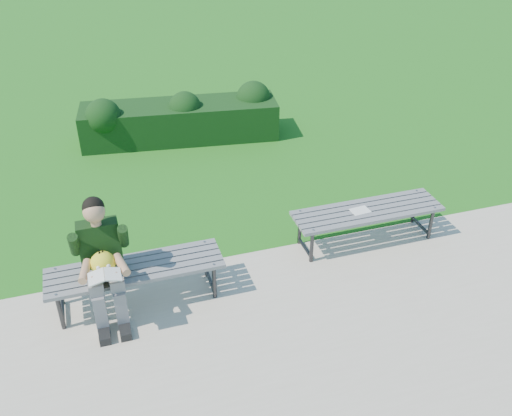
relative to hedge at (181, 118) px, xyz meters
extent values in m
plane|color=#357A24|center=(0.04, -3.39, -0.37)|extent=(80.00, 80.00, 0.00)
cube|color=beige|center=(0.04, -5.14, -0.36)|extent=(30.00, 3.50, 0.02)
cube|color=#16431C|center=(-0.02, 0.02, -0.07)|extent=(3.24, 1.21, 0.60)
sphere|color=#16431C|center=(-1.22, -0.04, 0.20)|extent=(0.62, 0.62, 0.55)
sphere|color=#16431C|center=(0.06, -0.08, 0.20)|extent=(0.58, 0.58, 0.52)
sphere|color=#16431C|center=(1.23, -0.03, 0.20)|extent=(0.64, 0.64, 0.57)
cube|color=gray|center=(-1.24, -4.05, 0.08)|extent=(1.80, 0.08, 0.04)
cube|color=gray|center=(-1.24, -3.95, 0.08)|extent=(1.80, 0.08, 0.04)
cube|color=gray|center=(-1.24, -3.84, 0.08)|extent=(1.80, 0.08, 0.04)
cube|color=gray|center=(-1.24, -3.74, 0.08)|extent=(1.80, 0.08, 0.04)
cube|color=gray|center=(-1.24, -3.63, 0.08)|extent=(1.80, 0.08, 0.04)
cylinder|color=#2D2D30|center=(-2.02, -4.03, -0.14)|extent=(0.04, 0.04, 0.41)
cylinder|color=#2D2D30|center=(-2.02, -3.65, -0.14)|extent=(0.04, 0.04, 0.41)
cylinder|color=#2D2D30|center=(-2.02, -3.84, 0.04)|extent=(0.04, 0.42, 0.04)
cylinder|color=#2D2D30|center=(-2.02, -3.84, -0.29)|extent=(0.04, 0.42, 0.04)
cylinder|color=gray|center=(-2.02, -4.05, 0.11)|extent=(0.02, 0.02, 0.01)
cylinder|color=gray|center=(-2.02, -3.63, 0.11)|extent=(0.02, 0.02, 0.01)
cylinder|color=#2D2D30|center=(-0.46, -4.03, -0.14)|extent=(0.04, 0.04, 0.41)
cylinder|color=#2D2D30|center=(-0.46, -3.65, -0.14)|extent=(0.04, 0.04, 0.41)
cylinder|color=#2D2D30|center=(-0.46, -3.84, 0.04)|extent=(0.04, 0.42, 0.04)
cylinder|color=#2D2D30|center=(-0.46, -3.84, -0.29)|extent=(0.04, 0.42, 0.04)
cylinder|color=gray|center=(-0.46, -4.05, 0.11)|extent=(0.02, 0.02, 0.01)
cylinder|color=gray|center=(-0.46, -3.63, 0.11)|extent=(0.02, 0.02, 0.01)
cube|color=gray|center=(1.54, -3.78, 0.08)|extent=(1.80, 0.08, 0.04)
cube|color=gray|center=(1.54, -3.68, 0.08)|extent=(1.80, 0.08, 0.04)
cube|color=gray|center=(1.54, -3.57, 0.08)|extent=(1.80, 0.09, 0.04)
cube|color=gray|center=(1.54, -3.47, 0.08)|extent=(1.80, 0.09, 0.04)
cube|color=gray|center=(1.54, -3.37, 0.08)|extent=(1.80, 0.09, 0.04)
cylinder|color=#2D2D30|center=(0.76, -3.76, -0.14)|extent=(0.04, 0.04, 0.41)
cylinder|color=#2D2D30|center=(0.76, -3.38, -0.14)|extent=(0.04, 0.04, 0.41)
cylinder|color=#2D2D30|center=(0.76, -3.57, 0.04)|extent=(0.04, 0.42, 0.04)
cylinder|color=#2D2D30|center=(0.76, -3.57, -0.29)|extent=(0.04, 0.42, 0.04)
cylinder|color=gray|center=(0.76, -3.78, 0.11)|extent=(0.02, 0.02, 0.01)
cylinder|color=gray|center=(0.76, -3.37, 0.11)|extent=(0.02, 0.02, 0.01)
cylinder|color=#2D2D30|center=(2.32, -3.76, -0.14)|extent=(0.04, 0.04, 0.41)
cylinder|color=#2D2D30|center=(2.32, -3.38, -0.14)|extent=(0.04, 0.04, 0.41)
cylinder|color=#2D2D30|center=(2.32, -3.57, 0.04)|extent=(0.04, 0.42, 0.04)
cylinder|color=#2D2D30|center=(2.32, -3.57, -0.29)|extent=(0.04, 0.42, 0.04)
cylinder|color=gray|center=(2.32, -3.78, 0.11)|extent=(0.02, 0.02, 0.01)
cylinder|color=gray|center=(2.32, -3.37, 0.11)|extent=(0.02, 0.02, 0.01)
cube|color=gray|center=(-1.64, -4.00, 0.17)|extent=(0.14, 0.42, 0.13)
cube|color=gray|center=(-1.44, -4.00, 0.17)|extent=(0.14, 0.42, 0.13)
cube|color=gray|center=(-1.64, -4.18, -0.12)|extent=(0.12, 0.13, 0.45)
cube|color=gray|center=(-1.44, -4.18, -0.12)|extent=(0.12, 0.13, 0.45)
cube|color=black|center=(-1.64, -4.28, -0.30)|extent=(0.11, 0.26, 0.09)
cube|color=black|center=(-1.44, -4.28, -0.30)|extent=(0.11, 0.26, 0.09)
cube|color=black|center=(-1.54, -3.80, 0.38)|extent=(0.40, 0.30, 0.59)
cylinder|color=tan|center=(-1.54, -3.82, 0.70)|extent=(0.10, 0.10, 0.08)
sphere|color=tan|center=(-1.54, -3.84, 0.83)|extent=(0.21, 0.21, 0.21)
sphere|color=black|center=(-1.54, -3.81, 0.86)|extent=(0.21, 0.21, 0.21)
cylinder|color=black|center=(-1.77, -3.90, 0.54)|extent=(0.10, 0.21, 0.30)
cylinder|color=black|center=(-1.31, -3.90, 0.54)|extent=(0.10, 0.21, 0.30)
cylinder|color=tan|center=(-1.71, -4.12, 0.37)|extent=(0.14, 0.31, 0.08)
cylinder|color=tan|center=(-1.37, -4.12, 0.37)|extent=(0.14, 0.31, 0.08)
sphere|color=tan|center=(-1.64, -4.28, 0.37)|extent=(0.09, 0.09, 0.09)
sphere|color=tan|center=(-1.44, -4.28, 0.37)|extent=(0.09, 0.09, 0.09)
sphere|color=yellow|center=(-1.54, -4.02, 0.35)|extent=(0.24, 0.24, 0.24)
cone|color=orange|center=(-1.54, -4.14, 0.35)|extent=(0.07, 0.07, 0.07)
cone|color=black|center=(-1.55, -4.01, 0.48)|extent=(0.03, 0.04, 0.08)
cone|color=black|center=(-1.52, -4.00, 0.48)|extent=(0.03, 0.04, 0.06)
sphere|color=white|center=(-1.58, -4.12, 0.38)|extent=(0.04, 0.04, 0.04)
sphere|color=white|center=(-1.49, -4.12, 0.38)|extent=(0.04, 0.04, 0.04)
cube|color=white|center=(-1.61, -4.30, 0.42)|extent=(0.15, 0.20, 0.05)
cube|color=white|center=(-1.46, -4.30, 0.42)|extent=(0.15, 0.20, 0.05)
cube|color=white|center=(1.44, -3.57, 0.11)|extent=(0.23, 0.18, 0.01)
camera|label=1|loc=(-1.44, -8.60, 3.73)|focal=40.00mm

